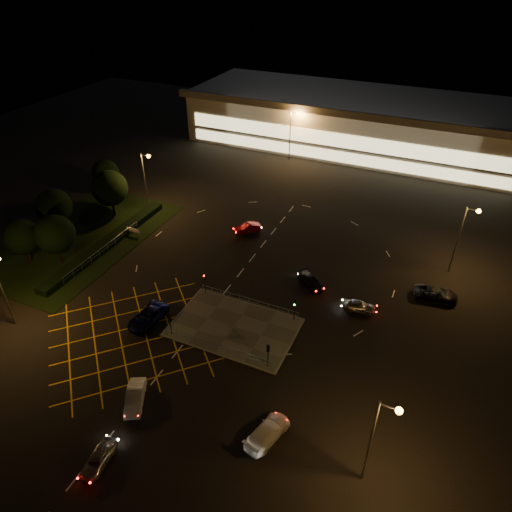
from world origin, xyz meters
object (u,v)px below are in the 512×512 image
at_px(signal_ne, 295,305).
at_px(car_far_dkgrey, 311,281).
at_px(car_east_grey, 436,294).
at_px(car_approach_white, 267,432).
at_px(signal_sw, 170,319).
at_px(signal_nw, 205,280).
at_px(car_near_silver, 99,458).
at_px(car_left_blue, 148,317).
at_px(car_queue_white, 135,397).
at_px(signal_se, 268,351).
at_px(car_circ_red, 247,228).
at_px(car_right_silver, 359,306).

distance_m(signal_ne, car_far_dkgrey, 7.56).
xyz_separation_m(car_east_grey, car_approach_white, (-11.72, -26.94, 0.00)).
height_order(signal_sw, car_approach_white, signal_sw).
height_order(signal_sw, signal_ne, same).
relative_size(signal_nw, car_near_silver, 0.79).
xyz_separation_m(car_far_dkgrey, car_approach_white, (3.55, -23.02, 0.09)).
bearing_deg(car_left_blue, car_queue_white, -58.24).
xyz_separation_m(signal_se, signal_ne, (0.00, 7.99, 0.00)).
bearing_deg(car_circ_red, car_east_grey, 35.43).
bearing_deg(car_near_silver, car_right_silver, 55.59).
bearing_deg(car_queue_white, signal_nw, 69.15).
bearing_deg(signal_se, car_right_silver, -117.00).
relative_size(signal_sw, car_east_grey, 0.59).
xyz_separation_m(signal_ne, car_far_dkgrey, (-0.35, 7.35, -1.72)).
bearing_deg(signal_nw, signal_se, -33.65).
bearing_deg(signal_nw, car_far_dkgrey, 32.24).
bearing_deg(car_near_silver, car_left_blue, 105.82).
bearing_deg(car_far_dkgrey, signal_sw, -179.30).
relative_size(signal_se, car_left_blue, 0.56).
height_order(signal_nw, car_left_blue, signal_nw).
distance_m(signal_nw, car_east_grey, 29.23).
distance_m(car_left_blue, car_far_dkgrey, 21.21).
bearing_deg(car_east_grey, car_queue_white, 130.26).
height_order(signal_nw, signal_ne, same).
xyz_separation_m(signal_nw, signal_ne, (12.00, 0.00, 0.00)).
xyz_separation_m(car_near_silver, car_circ_red, (-4.58, 40.14, 0.00)).
xyz_separation_m(signal_se, car_left_blue, (-15.74, 0.75, -1.58)).
relative_size(signal_nw, car_far_dkgrey, 0.70).
xyz_separation_m(signal_nw, car_right_silver, (18.63, 5.02, -1.69)).
bearing_deg(signal_sw, signal_se, -180.00).
relative_size(car_near_silver, car_approach_white, 0.78).
xyz_separation_m(signal_sw, car_left_blue, (-3.74, 0.75, -1.58)).
bearing_deg(car_approach_white, signal_se, -52.08).
relative_size(car_queue_white, car_left_blue, 0.80).
height_order(car_east_grey, car_approach_white, car_approach_white).
bearing_deg(signal_nw, signal_sw, -90.00).
bearing_deg(signal_ne, car_far_dkgrey, 92.71).
bearing_deg(car_left_blue, car_approach_white, -21.30).
height_order(signal_ne, car_left_blue, signal_ne).
xyz_separation_m(signal_se, car_approach_white, (3.21, -7.69, -1.62)).
distance_m(signal_ne, car_east_grey, 18.77).
xyz_separation_m(car_left_blue, car_approach_white, (18.95, -8.44, -0.04)).
bearing_deg(signal_se, car_left_blue, -2.72).
height_order(signal_sw, car_far_dkgrey, signal_sw).
distance_m(signal_nw, car_queue_white, 17.59).
relative_size(signal_se, car_east_grey, 0.59).
bearing_deg(signal_se, car_approach_white, 112.64).
bearing_deg(car_approach_white, car_left_blue, -8.71).
height_order(car_far_dkgrey, car_right_silver, car_right_silver).
height_order(car_queue_white, car_east_grey, car_queue_white).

